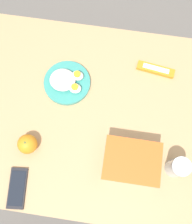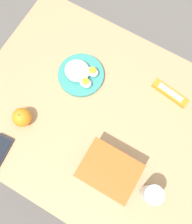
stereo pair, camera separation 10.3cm
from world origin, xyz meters
TOP-DOWN VIEW (x-y plane):
  - ground_plane at (0.00, 0.00)m, footprint 10.00×10.00m
  - table at (0.00, 0.00)m, footprint 1.16×0.81m
  - food_container at (-0.08, 0.17)m, footprint 0.20×0.16m
  - orange_fruit at (0.31, 0.16)m, footprint 0.08×0.08m
  - rice_plate at (0.22, -0.12)m, footprint 0.19×0.19m
  - candy_bar at (-0.14, -0.23)m, footprint 0.16×0.06m
  - drinking_glass at (-0.25, 0.17)m, footprint 0.07×0.07m

SIDE VIEW (x-z plane):
  - ground_plane at x=0.00m, z-range 0.00..0.00m
  - table at x=0.00m, z-range 0.30..1.06m
  - candy_bar at x=-0.14m, z-range 0.76..0.78m
  - rice_plate at x=0.22m, z-range 0.75..0.80m
  - orange_fruit at x=0.31m, z-range 0.76..0.83m
  - food_container at x=-0.08m, z-range 0.75..0.85m
  - drinking_glass at x=-0.25m, z-range 0.76..0.87m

